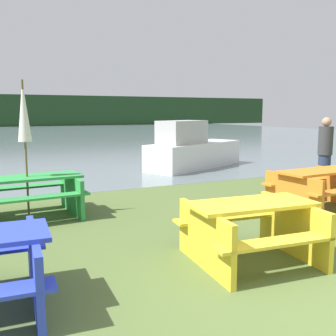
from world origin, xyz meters
name	(u,v)px	position (x,y,z in m)	size (l,w,h in m)	color
water	(21,135)	(0.00, 31.59, 0.00)	(60.00, 50.00, 0.00)	slate
far_treeline	(4,111)	(0.00, 51.59, 2.00)	(80.00, 1.60, 4.00)	#1E3D1E
picnic_table_yellow	(251,226)	(-0.08, 1.59, 0.45)	(1.67, 1.51, 0.75)	yellow
picnic_table_orange	(320,185)	(2.79, 3.21, 0.46)	(1.78, 1.46, 0.75)	orange
picnic_table_green	(28,192)	(-2.35, 4.93, 0.45)	(1.90, 1.49, 0.73)	green
umbrella_white	(24,113)	(-2.35, 4.93, 1.83)	(0.23, 0.23, 2.39)	brown
boat	(192,150)	(3.26, 9.08, 0.59)	(4.00, 2.70, 1.58)	silver
person	(325,152)	(4.56, 4.74, 0.87)	(0.34, 0.34, 1.72)	#283351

